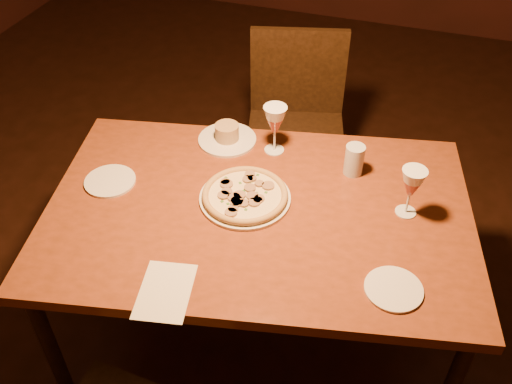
% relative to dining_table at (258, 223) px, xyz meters
% --- Properties ---
extents(floor, '(7.00, 7.00, 0.00)m').
position_rel_dining_table_xyz_m(floor, '(0.03, -0.14, -0.72)').
color(floor, black).
rests_on(floor, ground).
extents(dining_table, '(1.64, 1.23, 0.79)m').
position_rel_dining_table_xyz_m(dining_table, '(0.00, 0.00, 0.00)').
color(dining_table, brown).
rests_on(dining_table, floor).
extents(chair_far, '(0.57, 0.57, 0.97)m').
position_rel_dining_table_xyz_m(chair_far, '(-0.10, 0.91, -0.18)').
color(chair_far, black).
rests_on(chair_far, floor).
extents(pizza_plate, '(0.32, 0.32, 0.04)m').
position_rel_dining_table_xyz_m(pizza_plate, '(-0.06, 0.03, 0.09)').
color(pizza_plate, silver).
rests_on(pizza_plate, dining_table).
extents(ramekin_saucer, '(0.23, 0.23, 0.07)m').
position_rel_dining_table_xyz_m(ramekin_saucer, '(-0.24, 0.34, 0.09)').
color(ramekin_saucer, silver).
rests_on(ramekin_saucer, dining_table).
extents(wine_glass_far, '(0.09, 0.09, 0.20)m').
position_rel_dining_table_xyz_m(wine_glass_far, '(-0.05, 0.34, 0.17)').
color(wine_glass_far, '#AD4B48').
rests_on(wine_glass_far, dining_table).
extents(wine_glass_right, '(0.08, 0.08, 0.19)m').
position_rel_dining_table_xyz_m(wine_glass_right, '(0.49, 0.14, 0.16)').
color(wine_glass_right, '#AD4B48').
rests_on(wine_glass_right, dining_table).
extents(water_tumbler, '(0.07, 0.07, 0.12)m').
position_rel_dining_table_xyz_m(water_tumbler, '(0.27, 0.30, 0.13)').
color(water_tumbler, silver).
rests_on(water_tumbler, dining_table).
extents(side_plate_left, '(0.19, 0.19, 0.01)m').
position_rel_dining_table_xyz_m(side_plate_left, '(-0.56, -0.04, 0.07)').
color(side_plate_left, silver).
rests_on(side_plate_left, dining_table).
extents(side_plate_near, '(0.18, 0.18, 0.01)m').
position_rel_dining_table_xyz_m(side_plate_near, '(0.50, -0.21, 0.07)').
color(side_plate_near, silver).
rests_on(side_plate_near, dining_table).
extents(menu_card, '(0.20, 0.25, 0.00)m').
position_rel_dining_table_xyz_m(menu_card, '(-0.15, -0.44, 0.07)').
color(menu_card, silver).
rests_on(menu_card, dining_table).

